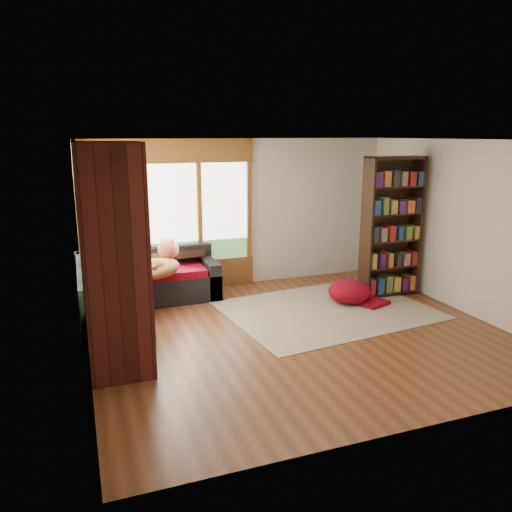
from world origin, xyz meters
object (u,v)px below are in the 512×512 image
object	(u,v)px
sectional_sofa	(138,291)
dog_brindle	(122,275)
area_rug	(327,310)
brick_chimney	(115,262)
dog_tan	(162,262)
pouf	(349,291)
bookshelf	(392,228)

from	to	relation	value
sectional_sofa	dog_brindle	world-z (taller)	dog_brindle
sectional_sofa	area_rug	size ratio (longest dim) A/B	0.72
brick_chimney	dog_tan	world-z (taller)	brick_chimney
pouf	dog_brindle	size ratio (longest dim) A/B	0.82
brick_chimney	bookshelf	distance (m)	4.74
brick_chimney	bookshelf	size ratio (longest dim) A/B	1.12
brick_chimney	dog_brindle	size ratio (longest dim) A/B	3.09
sectional_sofa	dog_tan	xyz separation A→B (m)	(0.37, -0.13, 0.47)
brick_chimney	area_rug	world-z (taller)	brick_chimney
brick_chimney	pouf	world-z (taller)	brick_chimney
sectional_sofa	pouf	distance (m)	3.37
dog_brindle	area_rug	bearing A→B (deg)	-116.87
sectional_sofa	dog_brindle	xyz separation A→B (m)	(-0.27, -0.57, 0.44)
brick_chimney	area_rug	bearing A→B (deg)	17.39
pouf	dog_tan	bearing A→B (deg)	166.48
bookshelf	dog_tan	bearing A→B (deg)	171.40
area_rug	bookshelf	xyz separation A→B (m)	(1.33, 0.35, 1.16)
bookshelf	dog_brindle	bearing A→B (deg)	178.30
area_rug	dog_brindle	distance (m)	3.16
sectional_sofa	bookshelf	bearing A→B (deg)	-13.90
dog_tan	dog_brindle	xyz separation A→B (m)	(-0.64, -0.43, -0.03)
dog_tan	dog_brindle	world-z (taller)	dog_tan
bookshelf	dog_brindle	distance (m)	4.39
bookshelf	sectional_sofa	bearing A→B (deg)	170.33
pouf	dog_tan	world-z (taller)	dog_tan
sectional_sofa	area_rug	world-z (taller)	sectional_sofa
bookshelf	dog_tan	world-z (taller)	bookshelf
area_rug	pouf	bearing A→B (deg)	22.74
pouf	brick_chimney	bearing A→B (deg)	-161.86
area_rug	dog_brindle	size ratio (longest dim) A/B	3.62
pouf	area_rug	bearing A→B (deg)	-157.26
area_rug	bookshelf	distance (m)	1.80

